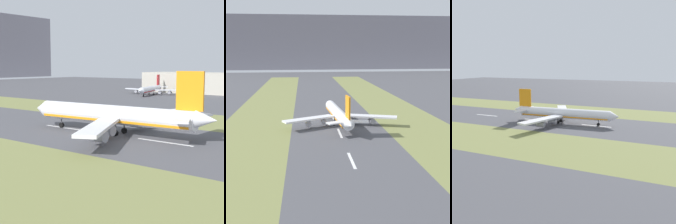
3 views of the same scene
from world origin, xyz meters
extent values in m
plane|color=#4C4C51|center=(0.00, 0.00, 0.00)|extent=(800.00, 800.00, 0.00)
cube|color=olive|center=(45.00, 0.00, 0.00)|extent=(40.00, 600.00, 0.01)
cube|color=silver|center=(0.00, -16.70, 0.01)|extent=(1.20, 18.00, 0.01)
cube|color=silver|center=(0.00, 23.30, 0.01)|extent=(1.20, 18.00, 0.01)
cylinder|color=white|center=(1.29, 3.30, 6.20)|extent=(10.28, 56.30, 6.00)
cone|color=white|center=(-1.05, 33.71, 6.20)|extent=(6.25, 5.44, 5.88)
cone|color=white|center=(3.67, -27.61, 7.00)|extent=(5.55, 6.37, 5.10)
cube|color=orange|center=(1.29, 3.30, 4.55)|extent=(9.81, 54.04, 0.70)
cube|color=white|center=(-15.60, -5.24, 5.30)|extent=(28.64, 18.27, 0.90)
cube|color=white|center=(19.30, -2.55, 5.30)|extent=(29.46, 14.49, 0.90)
cylinder|color=#93939E|center=(-7.37, -1.37, 2.85)|extent=(3.56, 5.03, 3.20)
cylinder|color=#93939E|center=(-16.08, -5.55, 2.85)|extent=(3.56, 5.03, 3.20)
cylinder|color=#93939E|center=(10.57, 0.01, 2.85)|extent=(3.56, 5.03, 3.20)
cylinder|color=#93939E|center=(19.82, -2.79, 2.85)|extent=(3.56, 5.03, 3.20)
cube|color=orange|center=(3.29, -22.62, 14.70)|extent=(1.41, 8.04, 11.00)
cube|color=white|center=(-2.20, -23.04, 7.20)|extent=(10.92, 7.88, 0.60)
cube|color=white|center=(8.77, -22.20, 7.20)|extent=(10.75, 6.63, 0.60)
cylinder|color=#59595E|center=(-0.34, 24.52, 2.50)|extent=(0.50, 0.50, 3.20)
cylinder|color=black|center=(-0.34, 24.52, 0.90)|extent=(1.04, 1.86, 1.80)
cylinder|color=#59595E|center=(-1.07, 0.11, 2.50)|extent=(0.50, 0.50, 3.20)
cylinder|color=black|center=(-1.07, 0.11, 0.90)|extent=(1.04, 1.86, 1.80)
cylinder|color=#59595E|center=(4.12, 0.51, 2.50)|extent=(0.50, 0.50, 3.20)
cylinder|color=black|center=(4.12, 0.51, 0.90)|extent=(1.04, 1.86, 1.80)
cube|color=#B2AD9E|center=(183.61, 55.86, 7.87)|extent=(36.00, 88.56, 15.74)
cylinder|color=silver|center=(138.61, 74.78, 4.41)|extent=(39.69, 13.60, 4.27)
cone|color=silver|center=(117.54, 69.63, 4.41)|extent=(4.45, 4.91, 4.18)
cone|color=silver|center=(160.02, 80.02, 4.98)|extent=(5.01, 4.54, 3.63)
cube|color=red|center=(138.61, 74.78, 3.24)|extent=(38.09, 13.01, 0.50)
cube|color=silver|center=(146.55, 63.92, 3.77)|extent=(15.51, 19.23, 0.64)
cube|color=silver|center=(140.64, 88.09, 3.77)|extent=(7.19, 21.02, 0.64)
cylinder|color=#93939E|center=(142.89, 69.24, 2.03)|extent=(3.86, 3.02, 2.28)
cylinder|color=#93939E|center=(146.82, 63.62, 2.03)|extent=(3.86, 3.02, 2.28)
cylinder|color=#93939E|center=(139.85, 81.68, 2.03)|extent=(3.86, 3.02, 2.28)
cylinder|color=#93939E|center=(140.75, 88.48, 2.03)|extent=(3.86, 3.02, 2.28)
cube|color=red|center=(156.56, 79.17, 10.45)|extent=(5.66, 1.90, 7.82)
cube|color=silver|center=(157.49, 75.37, 5.12)|extent=(6.40, 7.69, 0.43)
cube|color=silver|center=(155.64, 82.97, 5.12)|extent=(3.65, 7.32, 0.43)
cylinder|color=#59595E|center=(123.91, 71.19, 1.78)|extent=(0.36, 0.36, 2.28)
cylinder|color=black|center=(123.91, 71.19, 0.64)|extent=(1.40, 0.93, 1.28)
cylinder|color=#59595E|center=(141.12, 73.49, 1.78)|extent=(0.36, 0.36, 2.28)
cylinder|color=black|center=(141.12, 73.49, 0.64)|extent=(1.40, 0.93, 1.28)
cylinder|color=#59595E|center=(140.24, 77.09, 1.78)|extent=(0.36, 0.36, 2.28)
cylinder|color=black|center=(140.24, 77.09, 0.64)|extent=(1.40, 0.93, 1.28)
camera|label=1|loc=(-91.86, -69.16, 22.00)|focal=60.00mm
camera|label=2|loc=(-18.06, -170.90, 43.16)|focal=50.00mm
camera|label=3|loc=(144.34, 65.32, 36.15)|focal=42.00mm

